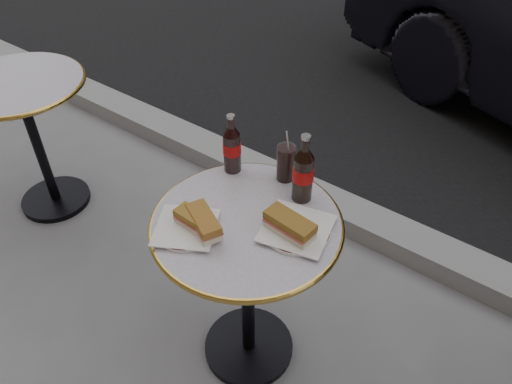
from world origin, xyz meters
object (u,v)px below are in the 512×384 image
Objects in this scene: bistro_table at (248,293)px; plate_left at (186,229)px; cola_glass at (286,163)px; cola_bottle_right at (304,168)px; plate_right at (296,230)px; cola_bottle_left at (232,143)px.

plate_left is (-0.13, -0.14, 0.37)m from bistro_table.
cola_bottle_right is at bearing -28.17° from cola_glass.
cola_bottle_right is at bearing 117.03° from plate_right.
plate_left reaches higher than bistro_table.
bistro_table is 5.48× the size of cola_glass.
plate_right is at bearing -19.63° from cola_bottle_left.
cola_glass is (-0.17, 0.20, 0.06)m from plate_right.
plate_right is at bearing 35.57° from plate_left.
cola_glass is (-0.02, 0.25, 0.43)m from bistro_table.
plate_right is 0.27m from cola_glass.
cola_bottle_left is 1.70× the size of cola_glass.
cola_bottle_left reaches higher than plate_left.
cola_bottle_left reaches higher than cola_glass.
cola_glass is at bearing 75.08° from plate_left.
cola_bottle_left is 0.20m from cola_glass.
cola_bottle_right is 1.88× the size of cola_glass.
cola_bottle_right is (-0.07, 0.14, 0.12)m from plate_right.
cola_bottle_left is (-0.35, 0.13, 0.11)m from plate_right.
plate_right is at bearing 20.36° from bistro_table.
bistro_table is 0.41m from plate_right.
bistro_table is 2.92× the size of cola_bottle_right.
cola_glass reaches higher than plate_left.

